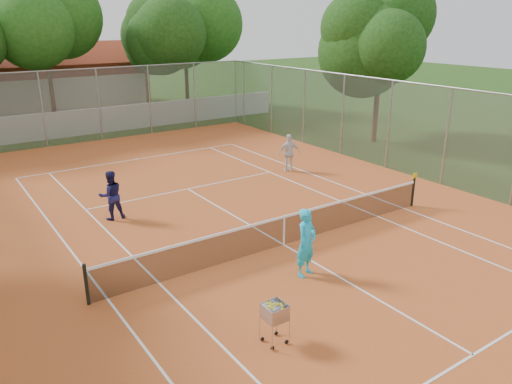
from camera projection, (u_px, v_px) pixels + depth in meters
ground at (284, 245)px, 15.23m from camera, size 120.00×120.00×0.00m
court_pad at (284, 245)px, 15.23m from camera, size 18.00×34.00×0.02m
court_lines at (284, 245)px, 15.22m from camera, size 10.98×23.78×0.01m
tennis_net at (284, 230)px, 15.06m from camera, size 11.88×0.10×0.98m
perimeter_fence at (285, 183)px, 14.57m from camera, size 18.00×34.00×4.00m
boundary_wall at (91, 121)px, 29.78m from camera, size 26.00×0.30×1.50m
clubhouse at (18, 82)px, 36.03m from camera, size 16.40×9.00×4.40m
tropical_trees at (68, 45)px, 30.72m from camera, size 29.00×19.00×10.00m
player_near at (306, 243)px, 13.16m from camera, size 0.79×0.63×1.89m
player_far_left at (111, 195)px, 16.94m from camera, size 0.86×0.68×1.72m
player_far_right at (289, 153)px, 22.37m from camera, size 1.07×0.75×1.68m
ball_hopper at (275, 322)px, 10.47m from camera, size 0.64×0.64×1.01m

